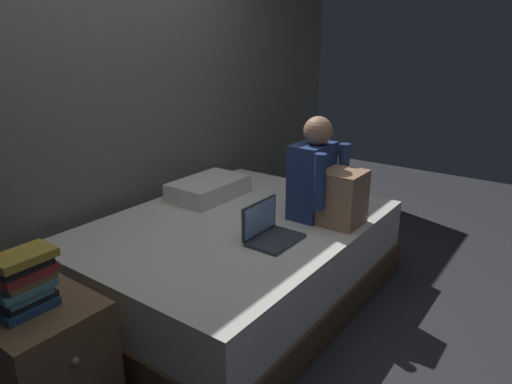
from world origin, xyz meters
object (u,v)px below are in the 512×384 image
at_px(person_sitting, 324,182).
at_px(nightstand, 49,365).
at_px(pillow, 209,188).
at_px(bed, 236,259).
at_px(book_stack, 25,281).
at_px(laptop, 269,231).

bearing_deg(person_sitting, nightstand, 165.24).
relative_size(person_sitting, pillow, 1.17).
height_order(bed, person_sitting, person_sitting).
height_order(person_sitting, book_stack, person_sitting).
xyz_separation_m(laptop, book_stack, (-1.22, 0.36, 0.12)).
bearing_deg(bed, pillow, 60.35).
distance_m(bed, pillow, 0.62).
bearing_deg(book_stack, person_sitting, -15.28).
relative_size(bed, person_sitting, 3.05).
bearing_deg(person_sitting, laptop, 168.13).
bearing_deg(book_stack, pillow, 14.80).
height_order(nightstand, pillow, pillow).
relative_size(pillow, book_stack, 2.16).
relative_size(bed, nightstand, 3.48).
bearing_deg(person_sitting, book_stack, 164.72).
distance_m(nightstand, laptop, 1.28).
xyz_separation_m(nightstand, person_sitting, (1.66, -0.44, 0.50)).
height_order(person_sitting, laptop, person_sitting).
relative_size(person_sitting, book_stack, 2.53).
bearing_deg(person_sitting, pillow, 96.79).
xyz_separation_m(laptop, pillow, (0.36, 0.78, 0.01)).
bearing_deg(laptop, nightstand, 164.13).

